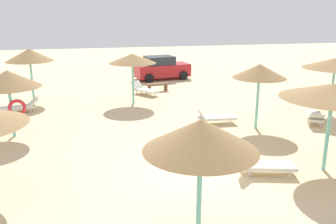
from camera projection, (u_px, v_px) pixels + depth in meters
The scene contains 15 objects.
ground_plane at pixel (189, 174), 11.36m from camera, with size 80.00×80.00×0.00m, color beige.
parasol_0 at pixel (8, 79), 14.10m from camera, with size 2.54×2.54×2.73m.
parasol_1 at pixel (132, 59), 19.27m from camera, with size 2.56×2.56×2.74m.
parasol_3 at pixel (29, 55), 19.62m from camera, with size 2.56×2.56×2.97m.
parasol_4 at pixel (201, 136), 7.52m from camera, with size 2.48×2.48×2.81m.
parasol_5 at pixel (335, 63), 17.09m from camera, with size 3.06×3.06×2.80m.
parasol_6 at pixel (259, 71), 15.09m from camera, with size 2.27×2.27×2.82m.
parasol_7 at pixel (333, 91), 10.93m from camera, with size 3.19×3.19×2.85m.
lounger_1 at pixel (144, 89), 21.92m from camera, with size 1.60×1.90×0.76m.
lounger_3 at pixel (20, 106), 18.06m from camera, with size 1.99×1.07×0.70m.
lounger_5 at pixel (315, 116), 16.38m from camera, with size 1.48×1.98×0.66m.
lounger_6 at pixel (214, 117), 16.27m from camera, with size 1.89×0.77×0.80m.
lounger_7 at pixel (263, 164), 11.26m from camera, with size 1.94×1.08×0.81m.
bench_0 at pixel (158, 86), 22.85m from camera, with size 1.54×0.60×0.49m.
parked_car at pixel (161, 68), 26.67m from camera, with size 4.24×2.54×1.72m.
Camera 1 is at (-2.94, -9.99, 4.99)m, focal length 38.47 mm.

